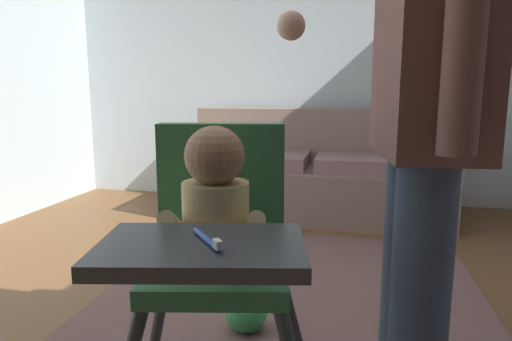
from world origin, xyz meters
name	(u,v)px	position (x,y,z in m)	size (l,w,h in m)	color
ground	(220,334)	(0.00, 0.00, -0.05)	(5.77, 6.43, 0.10)	brown
wall_far	(295,53)	(0.00, 2.44, 1.36)	(4.97, 0.06, 2.71)	silver
area_rug	(278,340)	(0.27, -0.08, 0.00)	(1.87, 2.82, 0.01)	brown
couch	(314,174)	(0.24, 1.92, 0.33)	(2.12, 0.86, 0.86)	#846B5F
high_chair	(217,233)	(0.20, -0.66, 0.63)	(0.71, 0.80, 0.92)	#33373B
adult_standing	(423,116)	(0.69, -0.61, 0.94)	(0.54, 0.50, 1.66)	#3A4A63
toy_ball_second	(246,310)	(0.12, -0.03, 0.09)	(0.18, 0.18, 0.18)	green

